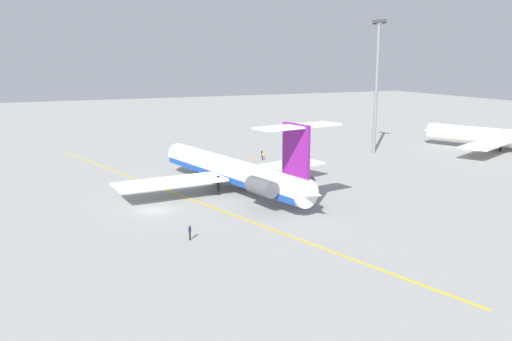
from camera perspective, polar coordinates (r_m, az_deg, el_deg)
ground at (r=71.27m, az=-10.68°, el=-4.17°), size 388.83×388.83×0.00m
main_jetliner at (r=78.89m, az=-2.19°, el=-0.07°), size 39.22×34.88×11.47m
airliner_far_left at (r=124.94m, az=24.06°, el=3.23°), size 31.69×31.94×9.91m
ground_crew_near_nose at (r=106.35m, az=0.61°, el=1.90°), size 0.34×0.30×1.67m
ground_crew_near_tail at (r=59.08m, az=-7.00°, el=-6.31°), size 0.28×0.37×1.72m
ground_crew_portside at (r=103.93m, az=0.71°, el=1.68°), size 0.42×0.27×1.69m
safety_cone_nose at (r=105.12m, az=-0.35°, el=1.35°), size 0.40×0.40×0.55m
taxiway_centreline at (r=78.06m, az=-7.85°, el=-2.66°), size 89.22×23.57×0.01m
light_mast at (r=113.20m, az=12.60°, el=9.11°), size 4.00×0.70×26.71m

